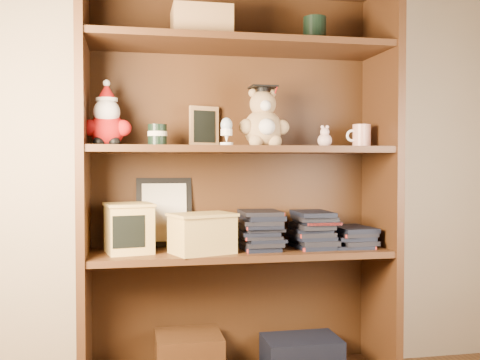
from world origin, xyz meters
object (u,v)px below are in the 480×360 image
at_px(bookcase, 237,190).
at_px(teacher_mug, 361,136).
at_px(treats_box, 129,228).
at_px(grad_teddy_bear, 263,123).

height_order(bookcase, teacher_mug, bookcase).
distance_m(bookcase, treats_box, 0.44).
relative_size(teacher_mug, treats_box, 0.52).
bearing_deg(teacher_mug, treats_box, -179.95).
bearing_deg(bookcase, teacher_mug, -5.77).
relative_size(bookcase, grad_teddy_bear, 6.63).
distance_m(bookcase, grad_teddy_bear, 0.28).
xyz_separation_m(grad_teddy_bear, teacher_mug, (0.41, 0.01, -0.05)).
bearing_deg(bookcase, treats_box, -173.03).
height_order(grad_teddy_bear, teacher_mug, grad_teddy_bear).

